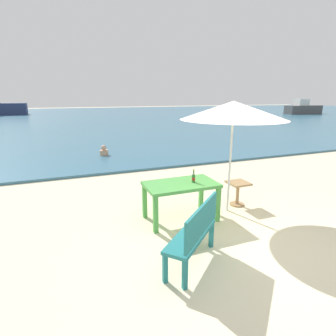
% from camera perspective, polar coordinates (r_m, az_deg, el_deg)
% --- Properties ---
extents(ground_plane, '(120.00, 120.00, 0.00)m').
position_cam_1_polar(ground_plane, '(4.82, 18.26, -15.32)').
color(ground_plane, beige).
extents(sea_water, '(120.00, 50.00, 0.08)m').
position_cam_1_polar(sea_water, '(33.32, -16.85, 10.52)').
color(sea_water, '#386B84').
rests_on(sea_water, ground_plane).
extents(picnic_table_green, '(1.40, 0.80, 0.76)m').
position_cam_1_polar(picnic_table_green, '(5.18, 2.79, -4.41)').
color(picnic_table_green, '#4C9E47').
rests_on(picnic_table_green, ground_plane).
extents(beer_bottle_amber, '(0.07, 0.07, 0.26)m').
position_cam_1_polar(beer_bottle_amber, '(5.19, 5.52, -2.07)').
color(beer_bottle_amber, '#2D662D').
rests_on(beer_bottle_amber, picnic_table_green).
extents(patio_umbrella, '(2.10, 2.10, 2.30)m').
position_cam_1_polar(patio_umbrella, '(5.45, 13.88, 11.93)').
color(patio_umbrella, silver).
rests_on(patio_umbrella, ground_plane).
extents(side_table_wood, '(0.44, 0.44, 0.54)m').
position_cam_1_polar(side_table_wood, '(6.16, 14.78, -4.62)').
color(side_table_wood, '#9E7A51').
rests_on(side_table_wood, ground_plane).
extents(bench_teal_center, '(1.13, 1.07, 0.95)m').
position_cam_1_polar(bench_teal_center, '(3.89, 5.98, -13.24)').
color(bench_teal_center, '#237275').
rests_on(bench_teal_center, ground_plane).
extents(swimmer_person, '(0.34, 0.34, 0.41)m').
position_cam_1_polar(swimmer_person, '(11.03, -13.63, 3.53)').
color(swimmer_person, tan).
rests_on(swimmer_person, sea_water).
extents(boat_sailboat, '(5.39, 1.47, 1.96)m').
position_cam_1_polar(boat_sailboat, '(40.79, 27.05, 11.33)').
color(boat_sailboat, '#4C4C4C').
rests_on(boat_sailboat, sea_water).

